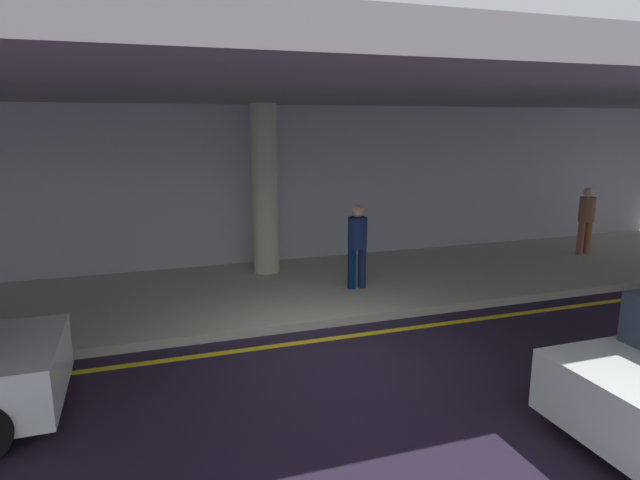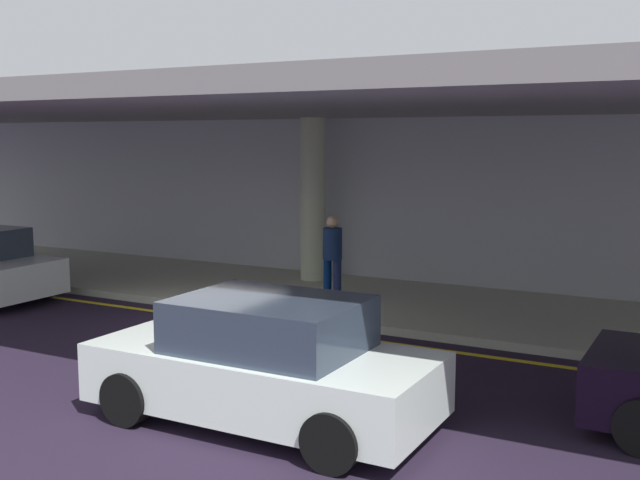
# 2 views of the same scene
# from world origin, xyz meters

# --- Properties ---
(ground_plane) EXTENTS (60.00, 60.00, 0.00)m
(ground_plane) POSITION_xyz_m (0.00, 0.00, 0.00)
(ground_plane) COLOR #241A2D
(sidewalk) EXTENTS (26.00, 4.20, 0.15)m
(sidewalk) POSITION_xyz_m (0.00, 3.10, 0.07)
(sidewalk) COLOR #B1B49D
(sidewalk) RESTS_ON ground
(lane_stripe_yellow) EXTENTS (26.00, 0.14, 0.01)m
(lane_stripe_yellow) POSITION_xyz_m (0.00, 0.54, 0.00)
(lane_stripe_yellow) COLOR yellow
(lane_stripe_yellow) RESTS_ON ground
(support_column_far_left) EXTENTS (0.57, 0.57, 3.65)m
(support_column_far_left) POSITION_xyz_m (0.00, 4.30, 1.97)
(support_column_far_left) COLOR #B0B699
(support_column_far_left) RESTS_ON sidewalk
(ceiling_overhang) EXTENTS (28.00, 13.20, 0.30)m
(ceiling_overhang) POSITION_xyz_m (0.00, 2.60, 3.95)
(ceiling_overhang) COLOR gray
(ceiling_overhang) RESTS_ON support_column_far_left
(terminal_back_wall) EXTENTS (26.00, 0.30, 3.80)m
(terminal_back_wall) POSITION_xyz_m (0.00, 5.35, 1.90)
(terminal_back_wall) COLOR #AAADB4
(terminal_back_wall) RESTS_ON ground
(traveler_with_luggage) EXTENTS (0.38, 0.38, 1.68)m
(traveler_with_luggage) POSITION_xyz_m (1.43, 2.51, 1.11)
(traveler_with_luggage) COLOR #031D50
(traveler_with_luggage) RESTS_ON sidewalk
(person_waiting_for_ride) EXTENTS (0.38, 0.38, 1.68)m
(person_waiting_for_ride) POSITION_xyz_m (7.98, 3.38, 1.11)
(person_waiting_for_ride) COLOR #92503E
(person_waiting_for_ride) RESTS_ON sidewalk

